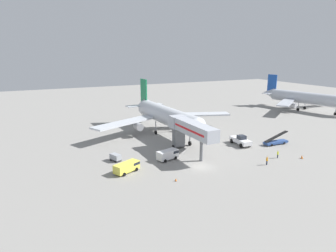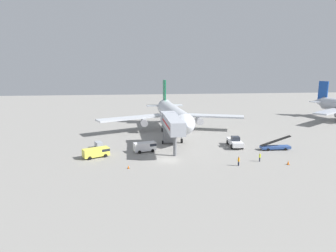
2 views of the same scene
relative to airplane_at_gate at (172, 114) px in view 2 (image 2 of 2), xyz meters
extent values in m
plane|color=gray|center=(-4.40, -25.90, -5.19)|extent=(300.00, 300.00, 0.00)
cylinder|color=silver|center=(0.05, -1.27, 0.03)|extent=(6.17, 29.63, 4.93)
cone|color=silver|center=(0.75, -17.72, 0.03)|extent=(4.97, 3.69, 4.83)
cone|color=silver|center=(-0.68, 16.15, 0.40)|extent=(4.91, 5.62, 4.68)
cube|color=#147A47|center=(-0.63, 14.79, 4.96)|extent=(0.54, 4.27, 7.89)
cube|color=silver|center=(2.34, 14.53, 0.65)|extent=(6.04, 3.35, 0.24)
cube|color=silver|center=(-3.57, 14.28, 0.65)|extent=(6.04, 3.35, 0.24)
cube|color=silver|center=(11.25, 2.12, -1.08)|extent=(20.00, 10.62, 0.44)
cube|color=silver|center=(-11.39, 1.16, -1.08)|extent=(19.71, 12.03, 0.44)
cylinder|color=#A8A8AD|center=(7.95, 0.85, -2.36)|extent=(2.12, 2.70, 2.01)
cylinder|color=#A8A8AD|center=(-8.00, 0.18, -2.36)|extent=(2.12, 2.70, 2.01)
cylinder|color=gray|center=(0.54, -12.74, -3.04)|extent=(0.28, 0.28, 3.19)
cylinder|color=black|center=(0.54, -12.74, -4.64)|extent=(0.40, 1.11, 1.10)
cylinder|color=gray|center=(2.81, 0.61, -3.04)|extent=(0.28, 0.28, 3.19)
cylinder|color=black|center=(2.81, 0.61, -4.64)|extent=(0.40, 1.11, 1.10)
cylinder|color=gray|center=(-2.85, 0.37, -3.04)|extent=(0.28, 0.28, 3.19)
cylinder|color=black|center=(-2.85, 0.37, -4.64)|extent=(0.40, 1.11, 1.10)
cube|color=#B2B7C1|center=(-2.67, -20.22, 1.08)|extent=(3.10, 14.41, 2.70)
cube|color=red|center=(-4.19, -20.23, 1.08)|extent=(0.12, 12.09, 0.44)
cube|color=#B2B7C1|center=(-2.72, -12.42, 1.08)|extent=(3.47, 2.82, 2.84)
cube|color=#232833|center=(-2.73, -11.12, 1.33)|extent=(3.30, 0.26, 0.90)
cube|color=slate|center=(-2.72, -13.02, -2.53)|extent=(2.56, 1.82, 4.52)
cylinder|color=black|center=(-4.14, -13.03, -4.79)|extent=(0.31, 0.80, 0.80)
cylinder|color=black|center=(-1.29, -13.01, -4.79)|extent=(0.31, 0.80, 0.80)
cylinder|color=slate|center=(-2.65, -23.09, -2.73)|extent=(0.70, 0.70, 4.92)
cube|color=white|center=(12.12, -17.69, -4.12)|extent=(3.04, 6.57, 1.03)
cube|color=#232833|center=(12.09, -18.00, -3.16)|extent=(1.89, 1.95, 0.90)
cylinder|color=black|center=(13.10, -19.86, -4.64)|extent=(0.50, 1.13, 1.10)
cylinder|color=black|center=(10.76, -19.64, -4.64)|extent=(0.50, 1.13, 1.10)
cylinder|color=black|center=(13.48, -15.73, -4.64)|extent=(0.50, 1.13, 1.10)
cylinder|color=black|center=(11.14, -15.52, -4.64)|extent=(0.50, 1.13, 1.10)
cube|color=#2D4C8E|center=(20.18, -21.23, -4.62)|extent=(6.62, 2.01, 0.55)
cube|color=black|center=(20.18, -21.23, -3.18)|extent=(6.63, 1.21, 2.28)
cylinder|color=black|center=(22.17, -20.46, -4.89)|extent=(0.61, 0.24, 0.60)
cylinder|color=black|center=(22.11, -22.15, -4.89)|extent=(0.61, 0.24, 0.60)
cylinder|color=black|center=(18.24, -20.32, -4.89)|extent=(0.61, 0.24, 0.60)
cylinder|color=black|center=(18.18, -22.01, -4.89)|extent=(0.61, 0.24, 0.60)
cube|color=#E5DB4C|center=(-18.72, -22.17, -4.11)|extent=(5.57, 4.05, 1.59)
cube|color=#1E232D|center=(-17.12, -21.41, -3.75)|extent=(2.38, 2.58, 0.51)
cylinder|color=black|center=(-17.67, -20.60, -4.85)|extent=(0.77, 0.62, 0.68)
cylinder|color=black|center=(-16.84, -22.36, -4.85)|extent=(0.77, 0.62, 0.68)
cylinder|color=black|center=(-20.59, -21.97, -4.85)|extent=(0.77, 0.62, 0.68)
cylinder|color=black|center=(-19.76, -23.73, -4.85)|extent=(0.77, 0.62, 0.68)
cube|color=white|center=(-8.70, -19.34, -4.01)|extent=(5.06, 3.10, 1.77)
cube|color=#1E232D|center=(-7.15, -18.92, -3.62)|extent=(1.97, 2.29, 0.57)
cylinder|color=black|center=(-7.53, -18.06, -4.85)|extent=(0.75, 0.51, 0.68)
cylinder|color=black|center=(-7.04, -19.86, -4.85)|extent=(0.75, 0.51, 0.68)
cylinder|color=black|center=(-10.35, -18.82, -4.85)|extent=(0.75, 0.51, 0.68)
cylinder|color=black|center=(-9.87, -20.62, -4.85)|extent=(0.75, 0.51, 0.68)
cube|color=#38383D|center=(-18.90, -15.29, -4.90)|extent=(2.15, 2.75, 0.22)
cube|color=#999EA5|center=(-18.90, -15.29, -4.25)|extent=(2.15, 2.75, 1.08)
cylinder|color=black|center=(-18.01, -15.85, -5.01)|extent=(0.25, 0.38, 0.36)
cylinder|color=black|center=(-19.15, -16.31, -5.01)|extent=(0.25, 0.38, 0.36)
cylinder|color=black|center=(-18.64, -14.27, -5.01)|extent=(0.25, 0.38, 0.36)
cylinder|color=black|center=(-19.79, -14.73, -5.01)|extent=(0.25, 0.38, 0.36)
cylinder|color=#1E2333|center=(8.15, -30.88, -4.76)|extent=(0.31, 0.31, 0.87)
cylinder|color=orange|center=(8.15, -30.88, -3.98)|extent=(0.41, 0.41, 0.69)
sphere|color=tan|center=(8.15, -30.88, -3.50)|extent=(0.23, 0.23, 0.23)
cylinder|color=#1E2333|center=(13.17, -28.84, -4.79)|extent=(0.25, 0.25, 0.81)
cylinder|color=#D8EA19|center=(13.17, -28.84, -4.06)|extent=(0.33, 0.33, 0.64)
sphere|color=tan|center=(13.17, -28.84, -3.62)|extent=(0.22, 0.22, 0.22)
cube|color=black|center=(-12.14, -29.89, -5.18)|extent=(0.38, 0.38, 0.03)
cone|color=orange|center=(-12.14, -29.89, -4.89)|extent=(0.32, 0.32, 0.56)
cube|color=black|center=(17.68, -31.35, -5.18)|extent=(0.51, 0.51, 0.03)
cone|color=orange|center=(17.68, -31.35, -4.79)|extent=(0.43, 0.43, 0.75)
cone|color=#B7BCC6|center=(59.77, 22.99, 0.15)|extent=(5.34, 6.07, 4.27)
cube|color=#1947A3|center=(60.06, 21.72, 4.31)|extent=(1.28, 4.10, 7.20)
cube|color=#B7BCC6|center=(62.78, 21.95, 0.38)|extent=(5.93, 4.13, 0.24)
cube|color=#B7BCC6|center=(57.52, 20.75, 0.38)|extent=(5.93, 4.13, 0.24)
cube|color=#B7BCC6|center=(53.02, 6.77, -1.20)|extent=(16.90, 13.54, 0.44)
camera|label=1|loc=(-34.97, -73.94, 17.18)|focal=32.18mm
camera|label=2|loc=(-11.18, -81.00, 12.58)|focal=31.44mm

